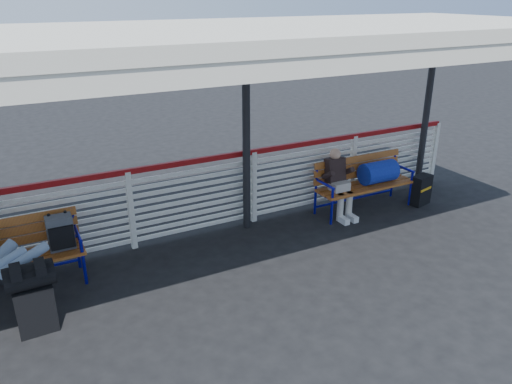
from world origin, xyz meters
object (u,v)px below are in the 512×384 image
luggage_stack (33,295)px  bench_left (23,245)px  bench_right (372,175)px  companion_person (339,182)px  suitcase_side (421,190)px

luggage_stack → bench_left: bench_left is taller
bench_left → bench_right: bearing=-0.6°
luggage_stack → bench_right: 5.61m
luggage_stack → companion_person: companion_person is taller
luggage_stack → companion_person: size_ratio=0.74×
luggage_stack → bench_left: bearing=88.5°
luggage_stack → bench_left: 1.04m
suitcase_side → bench_right: bearing=148.0°
luggage_stack → suitcase_side: 6.47m
companion_person → suitcase_side: companion_person is taller
bench_right → companion_person: companion_person is taller
bench_right → suitcase_side: size_ratio=3.37×
bench_right → luggage_stack: bearing=-170.0°
bench_left → companion_person: bearing=-0.7°
luggage_stack → companion_person: bearing=9.6°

